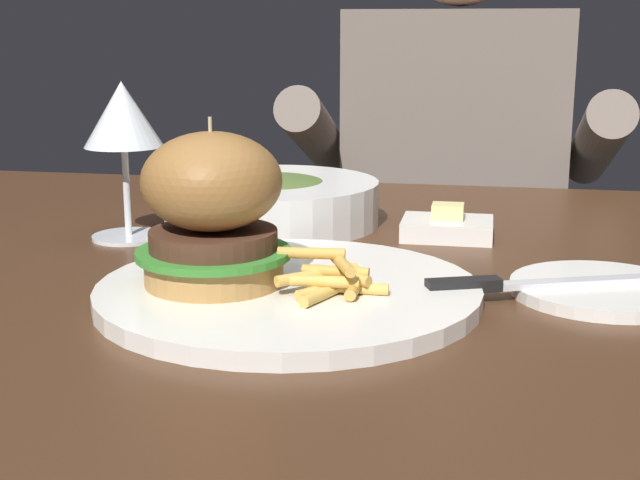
{
  "coord_description": "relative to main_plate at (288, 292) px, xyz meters",
  "views": [
    {
      "loc": [
        0.15,
        -0.77,
        0.95
      ],
      "look_at": [
        0.01,
        -0.07,
        0.78
      ],
      "focal_mm": 50.0,
      "sensor_mm": 36.0,
      "label": 1
    }
  ],
  "objects": [
    {
      "name": "burger_sandwich",
      "position": [
        -0.06,
        -0.01,
        0.07
      ],
      "size": [
        0.12,
        0.12,
        0.13
      ],
      "color": "#B78447",
      "rests_on": "main_plate"
    },
    {
      "name": "fries_pile",
      "position": [
        0.04,
        -0.02,
        0.02
      ],
      "size": [
        0.09,
        0.09,
        0.03
      ],
      "color": "#E0B251",
      "rests_on": "main_plate"
    },
    {
      "name": "dining_table",
      "position": [
        0.01,
        0.1,
        -0.09
      ],
      "size": [
        1.35,
        0.93,
        0.74
      ],
      "color": "#472B19",
      "rests_on": "ground"
    },
    {
      "name": "butter_dish",
      "position": [
        0.11,
        0.24,
        0.0
      ],
      "size": [
        0.09,
        0.07,
        0.04
      ],
      "color": "white",
      "rests_on": "dining_table"
    },
    {
      "name": "wine_glass",
      "position": [
        -0.21,
        0.18,
        0.11
      ],
      "size": [
        0.08,
        0.08,
        0.16
      ],
      "color": "silver",
      "rests_on": "dining_table"
    },
    {
      "name": "main_plate",
      "position": [
        0.0,
        0.0,
        0.0
      ],
      "size": [
        0.31,
        0.31,
        0.01
      ],
      "primitive_type": "cylinder",
      "color": "white",
      "rests_on": "dining_table"
    },
    {
      "name": "diner_person",
      "position": [
        0.1,
        0.84,
        -0.18
      ],
      "size": [
        0.51,
        0.36,
        1.18
      ],
      "color": "#282833",
      "rests_on": "ground"
    },
    {
      "name": "soup_bowl",
      "position": [
        -0.08,
        0.28,
        0.02
      ],
      "size": [
        0.24,
        0.24,
        0.05
      ],
      "color": "white",
      "rests_on": "dining_table"
    },
    {
      "name": "table_knife",
      "position": [
        0.2,
        0.04,
        0.01
      ],
      "size": [
        0.23,
        0.1,
        0.01
      ],
      "color": "silver",
      "rests_on": "bread_plate"
    },
    {
      "name": "bread_plate",
      "position": [
        0.25,
        0.06,
        -0.0
      ],
      "size": [
        0.15,
        0.15,
        0.01
      ],
      "primitive_type": "cylinder",
      "color": "white",
      "rests_on": "dining_table"
    }
  ]
}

